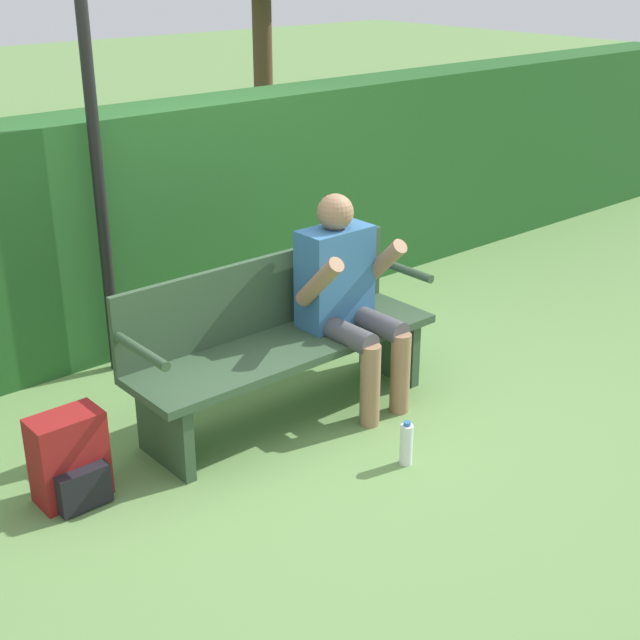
{
  "coord_description": "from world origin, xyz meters",
  "views": [
    {
      "loc": [
        -2.72,
        -3.44,
        2.43
      ],
      "look_at": [
        0.15,
        -0.1,
        0.57
      ],
      "focal_mm": 50.0,
      "sensor_mm": 36.0,
      "label": 1
    }
  ],
  "objects_px": {
    "backpack": "(70,460)",
    "signpost": "(92,113)",
    "park_bench": "(279,339)",
    "water_bottle": "(406,444)",
    "person_seated": "(346,291)"
  },
  "relations": [
    {
      "from": "park_bench",
      "to": "person_seated",
      "type": "bearing_deg",
      "value": -16.25
    },
    {
      "from": "park_bench",
      "to": "backpack",
      "type": "height_order",
      "value": "park_bench"
    },
    {
      "from": "backpack",
      "to": "water_bottle",
      "type": "xyz_separation_m",
      "value": [
        1.41,
        -0.81,
        -0.09
      ]
    },
    {
      "from": "backpack",
      "to": "signpost",
      "type": "xyz_separation_m",
      "value": [
        0.85,
        1.13,
        1.36
      ]
    },
    {
      "from": "park_bench",
      "to": "water_bottle",
      "type": "height_order",
      "value": "park_bench"
    },
    {
      "from": "person_seated",
      "to": "water_bottle",
      "type": "distance_m",
      "value": 0.95
    },
    {
      "from": "person_seated",
      "to": "signpost",
      "type": "distance_m",
      "value": 1.72
    },
    {
      "from": "water_bottle",
      "to": "signpost",
      "type": "relative_size",
      "value": 0.09
    },
    {
      "from": "person_seated",
      "to": "water_bottle",
      "type": "xyz_separation_m",
      "value": [
        -0.25,
        -0.74,
        -0.54
      ]
    },
    {
      "from": "person_seated",
      "to": "backpack",
      "type": "distance_m",
      "value": 1.73
    },
    {
      "from": "park_bench",
      "to": "backpack",
      "type": "xyz_separation_m",
      "value": [
        -1.28,
        -0.04,
        -0.23
      ]
    },
    {
      "from": "person_seated",
      "to": "signpost",
      "type": "relative_size",
      "value": 0.43
    },
    {
      "from": "park_bench",
      "to": "signpost",
      "type": "bearing_deg",
      "value": 111.67
    },
    {
      "from": "backpack",
      "to": "signpost",
      "type": "distance_m",
      "value": 1.96
    },
    {
      "from": "water_bottle",
      "to": "park_bench",
      "type": "bearing_deg",
      "value": 98.97
    }
  ]
}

